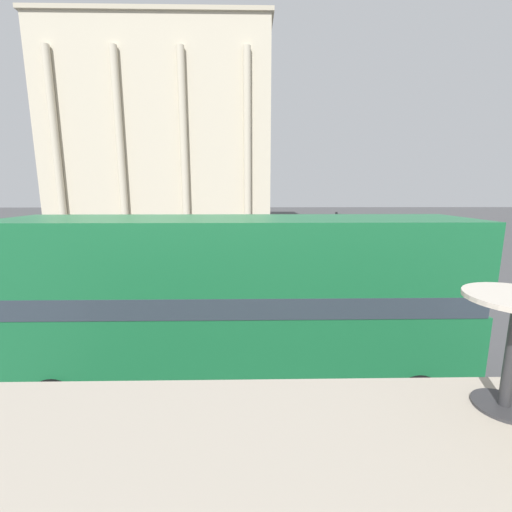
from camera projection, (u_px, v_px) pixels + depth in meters
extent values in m
cylinder|color=black|center=(377.00, 347.00, 9.76)|extent=(1.04, 0.22, 1.04)
cylinder|color=black|center=(418.00, 397.00, 7.37)|extent=(1.04, 0.22, 1.04)
cylinder|color=black|center=(102.00, 349.00, 9.61)|extent=(1.04, 0.22, 1.04)
cylinder|color=black|center=(53.00, 402.00, 7.22)|extent=(1.04, 0.22, 1.04)
cube|color=#196638|center=(239.00, 336.00, 8.32)|extent=(10.59, 2.43, 1.79)
cube|color=#2D3842|center=(239.00, 292.00, 8.11)|extent=(10.38, 2.46, 0.45)
cube|color=#196638|center=(238.00, 251.00, 7.92)|extent=(10.59, 2.43, 1.53)
cylinder|color=#2D2D30|center=(504.00, 406.00, 2.14)|extent=(0.36, 0.36, 0.02)
cylinder|color=#2D2D30|center=(511.00, 354.00, 2.07)|extent=(0.07, 0.07, 0.68)
cube|color=beige|center=(166.00, 135.00, 47.54)|extent=(28.52, 13.50, 24.90)
cube|color=#B7AD93|center=(161.00, 35.00, 45.14)|extent=(29.12, 14.10, 0.50)
cylinder|color=beige|center=(55.00, 142.00, 40.60)|extent=(0.90, 0.90, 21.17)
cylinder|color=beige|center=(120.00, 142.00, 40.75)|extent=(0.90, 0.90, 21.17)
cylinder|color=beige|center=(184.00, 142.00, 40.89)|extent=(0.90, 0.90, 21.17)
cylinder|color=beige|center=(247.00, 142.00, 41.03)|extent=(0.90, 0.90, 21.17)
cylinder|color=black|center=(250.00, 278.00, 12.23)|extent=(0.12, 0.12, 3.69)
cube|color=black|center=(255.00, 239.00, 11.97)|extent=(0.20, 0.24, 0.70)
sphere|color=green|center=(259.00, 235.00, 11.95)|extent=(0.14, 0.14, 0.14)
cylinder|color=black|center=(335.00, 250.00, 17.33)|extent=(0.12, 0.12, 3.86)
cube|color=black|center=(340.00, 221.00, 17.06)|extent=(0.20, 0.24, 0.70)
sphere|color=gold|center=(342.00, 218.00, 17.03)|extent=(0.14, 0.14, 0.14)
cylinder|color=#282B33|center=(348.00, 246.00, 28.35)|extent=(0.14, 0.14, 0.77)
cylinder|color=#282B33|center=(350.00, 246.00, 28.36)|extent=(0.14, 0.14, 0.77)
cylinder|color=#606638|center=(349.00, 238.00, 28.22)|extent=(0.32, 0.32, 0.61)
sphere|color=tan|center=(350.00, 233.00, 28.15)|extent=(0.21, 0.21, 0.21)
cylinder|color=#282B33|center=(354.00, 247.00, 27.66)|extent=(0.14, 0.14, 0.84)
cylinder|color=#282B33|center=(356.00, 247.00, 27.66)|extent=(0.14, 0.14, 0.84)
cylinder|color=#284799|center=(355.00, 238.00, 27.52)|extent=(0.32, 0.32, 0.66)
sphere|color=tan|center=(356.00, 232.00, 27.44)|extent=(0.23, 0.23, 0.23)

